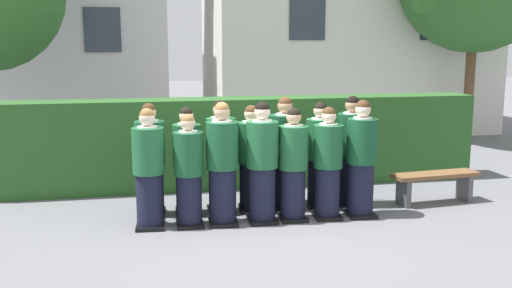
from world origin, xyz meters
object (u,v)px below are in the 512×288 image
Objects in this scene: student_front_row_3 at (262,165)px; wooden_bench at (435,181)px; student_rear_row_1 at (187,163)px; student_rear_row_4 at (285,156)px; student_front_row_2 at (222,166)px; student_front_row_1 at (189,173)px; student_rear_row_3 at (251,161)px; student_rear_row_6 at (351,154)px; student_rear_row_5 at (320,158)px; student_rear_row_2 at (221,159)px; student_front_row_0 at (149,171)px; student_front_row_4 at (293,167)px; student_rear_row_0 at (150,162)px; student_front_row_5 at (328,166)px; student_front_row_6 at (361,161)px.

student_front_row_3 is 1.18× the size of wooden_bench.
student_rear_row_1 is 1.44m from student_rear_row_4.
wooden_bench is (3.38, 0.36, -0.46)m from student_front_row_2.
student_front_row_1 is at bearing -160.58° from student_rear_row_4.
student_rear_row_6 is at bearing -1.08° from student_rear_row_3.
student_rear_row_5 is at bearing 0.73° from student_rear_row_4.
student_rear_row_4 is at bearing -2.55° from student_rear_row_2.
student_front_row_4 is (1.99, -0.03, -0.02)m from student_front_row_0.
student_rear_row_0 is 1.46m from student_rear_row_3.
student_front_row_0 is at bearing -166.26° from student_rear_row_4.
student_rear_row_6 is (1.49, 0.52, 0.00)m from student_front_row_3.
student_front_row_2 is at bearing -31.78° from student_rear_row_0.
student_rear_row_0 reaches higher than student_rear_row_1.
student_rear_row_0 is 4.37m from wooden_bench.
student_rear_row_0 is at bearing 86.87° from student_front_row_0.
student_front_row_5 is 0.96× the size of student_rear_row_2.
student_front_row_5 is (2.49, -0.05, -0.02)m from student_front_row_0.
student_front_row_2 is at bearing -1.59° from student_front_row_0.
student_front_row_0 is 0.99× the size of student_rear_row_0.
student_rear_row_2 is 1.49m from student_rear_row_5.
student_front_row_2 reaches higher than student_front_row_6.
student_rear_row_2 is (-0.50, 0.57, -0.01)m from student_front_row_3.
student_rear_row_4 reaches higher than student_rear_row_3.
student_front_row_3 is 0.76m from student_rear_row_2.
student_rear_row_4 is (-1.00, 0.53, 0.01)m from student_front_row_6.
student_front_row_0 is 0.97× the size of student_front_row_6.
student_front_row_1 is at bearing 179.73° from student_front_row_4.
student_front_row_5 is at bearing -168.52° from wooden_bench.
student_front_row_2 is at bearing -161.38° from student_rear_row_5.
student_front_row_2 is (0.46, 0.00, 0.07)m from student_front_row_1.
student_front_row_0 is 1.99m from student_front_row_4.
student_rear_row_6 is at bearing -1.28° from student_rear_row_5.
student_rear_row_2 is 1.05× the size of student_rear_row_3.
student_rear_row_1 is at bearing 44.44° from student_front_row_0.
student_front_row_0 reaches higher than student_front_row_4.
student_front_row_6 is 0.71m from student_rear_row_5.
student_rear_row_6 is at bearing 44.21° from student_front_row_5.
student_front_row_3 is 1.13m from student_rear_row_5.
student_front_row_1 is 0.91× the size of student_rear_row_6.
student_front_row_2 is at bearing -52.89° from student_rear_row_1.
student_front_row_2 reaches higher than wooden_bench.
student_rear_row_2 reaches higher than student_rear_row_1.
student_front_row_4 is 0.94× the size of student_rear_row_4.
student_rear_row_4 is at bearing 132.84° from student_front_row_5.
student_front_row_5 is 1.11× the size of wooden_bench.
student_rear_row_6 is (3.04, 0.48, 0.03)m from student_front_row_0.
student_rear_row_6 is at bearing 14.02° from student_front_row_2.
student_front_row_0 reaches higher than wooden_bench.
student_front_row_6 reaches higher than student_rear_row_2.
student_front_row_0 is 1.58m from student_rear_row_3.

